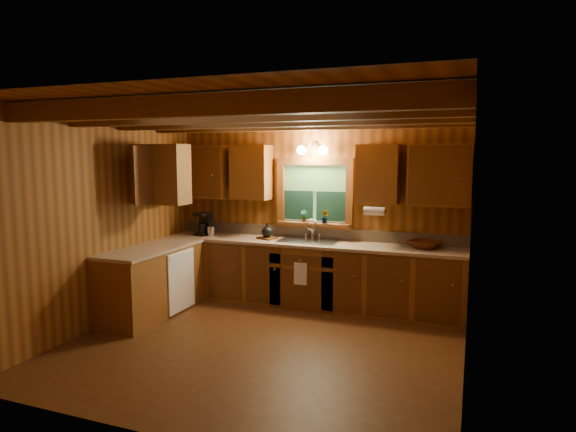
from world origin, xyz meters
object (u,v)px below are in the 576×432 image
(coffee_maker, at_px, (204,224))
(wicker_basket, at_px, (424,244))
(sink, at_px, (308,245))
(cutting_board, at_px, (267,238))

(coffee_maker, distance_m, wicker_basket, 3.20)
(sink, distance_m, cutting_board, 0.63)
(coffee_maker, bearing_deg, cutting_board, 11.78)
(coffee_maker, height_order, cutting_board, coffee_maker)
(coffee_maker, height_order, wicker_basket, coffee_maker)
(sink, height_order, cutting_board, sink)
(cutting_board, relative_size, wicker_basket, 0.67)
(cutting_board, bearing_deg, sink, 25.14)
(sink, height_order, coffee_maker, coffee_maker)
(coffee_maker, xyz_separation_m, wicker_basket, (3.20, 0.07, -0.12))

